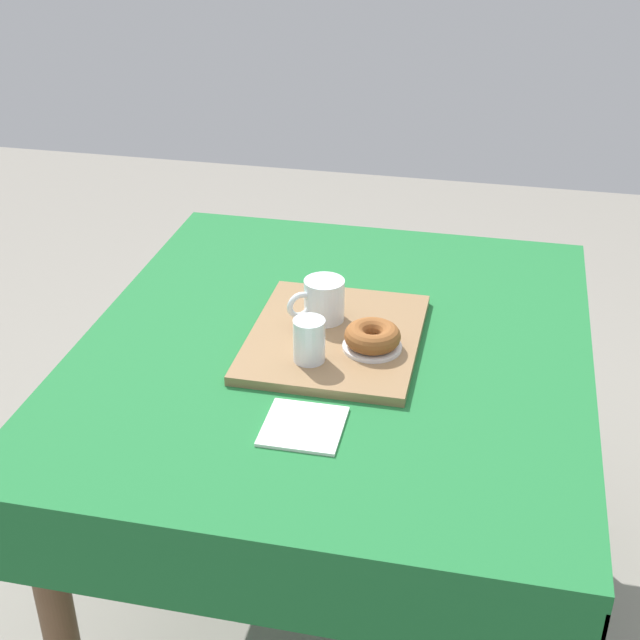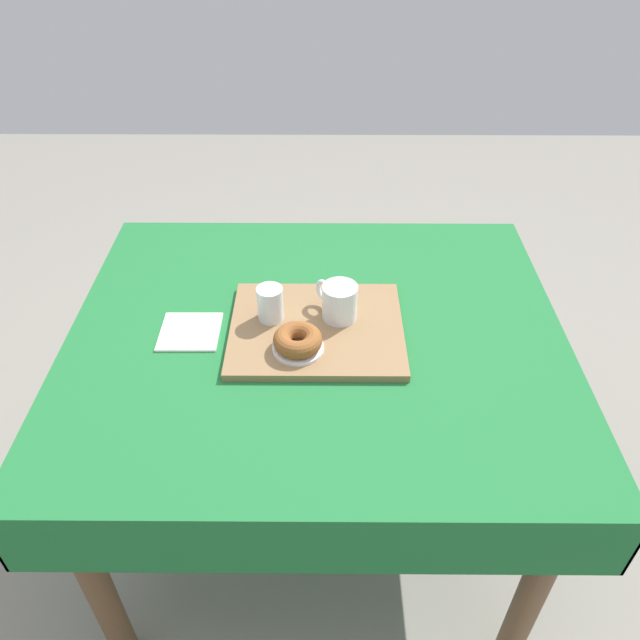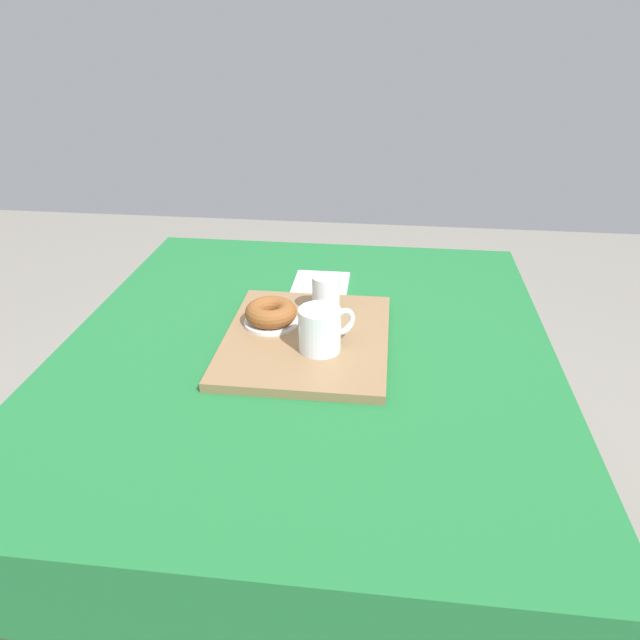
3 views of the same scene
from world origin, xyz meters
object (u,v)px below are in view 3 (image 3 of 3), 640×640
object	(u,v)px
serving_tray	(307,339)
paper_napkin	(321,283)
tea_mug_left	(321,331)
donut_plate_left	(271,322)
water_glass_near	(326,297)
sugar_donut_left	(271,312)
dining_table	(307,385)

from	to	relation	value
serving_tray	paper_napkin	bearing A→B (deg)	1.15
tea_mug_left	donut_plate_left	bearing A→B (deg)	51.54
water_glass_near	sugar_donut_left	world-z (taller)	water_glass_near
sugar_donut_left	paper_napkin	size ratio (longest dim) A/B	0.79
tea_mug_left	donut_plate_left	distance (m)	0.15
tea_mug_left	water_glass_near	xyz separation A→B (m)	(0.16, 0.01, -0.00)
water_glass_near	sugar_donut_left	bearing A→B (deg)	121.61
tea_mug_left	paper_napkin	size ratio (longest dim) A/B	0.79
donut_plate_left	paper_napkin	distance (m)	0.27
serving_tray	paper_napkin	size ratio (longest dim) A/B	2.91
dining_table	paper_napkin	size ratio (longest dim) A/B	8.43
water_glass_near	donut_plate_left	distance (m)	0.13
sugar_donut_left	serving_tray	bearing A→B (deg)	-116.47
tea_mug_left	donut_plate_left	size ratio (longest dim) A/B	0.94
donut_plate_left	sugar_donut_left	world-z (taller)	sugar_donut_left
tea_mug_left	sugar_donut_left	distance (m)	0.15
water_glass_near	sugar_donut_left	size ratio (longest dim) A/B	0.78
tea_mug_left	dining_table	bearing A→B (deg)	34.06
serving_tray	paper_napkin	distance (m)	0.30
donut_plate_left	sugar_donut_left	distance (m)	0.02
serving_tray	water_glass_near	distance (m)	0.12
water_glass_near	sugar_donut_left	distance (m)	0.13
tea_mug_left	sugar_donut_left	bearing A→B (deg)	51.54
water_glass_near	donut_plate_left	xyz separation A→B (m)	(-0.07, 0.11, -0.03)
dining_table	serving_tray	world-z (taller)	serving_tray
water_glass_near	donut_plate_left	size ratio (longest dim) A/B	0.74
tea_mug_left	sugar_donut_left	xyz separation A→B (m)	(0.09, 0.12, -0.01)
dining_table	donut_plate_left	xyz separation A→B (m)	(0.04, 0.08, 0.13)
donut_plate_left	serving_tray	bearing A→B (deg)	-116.47
serving_tray	donut_plate_left	distance (m)	0.09
serving_tray	tea_mug_left	size ratio (longest dim) A/B	3.70
tea_mug_left	paper_napkin	world-z (taller)	tea_mug_left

